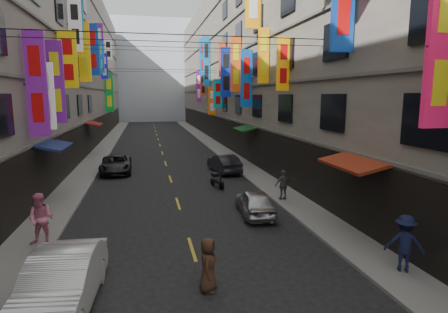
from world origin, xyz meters
name	(u,v)px	position (x,y,z in m)	size (l,w,h in m)	color
sidewalk_left	(99,154)	(-6.00, 42.00, 0.06)	(2.00, 90.00, 0.12)	slate
sidewalk_right	(222,151)	(6.00, 42.00, 0.06)	(2.00, 90.00, 0.12)	slate
building_row_left	(22,51)	(-11.99, 42.00, 9.49)	(10.14, 90.00, 19.00)	gray
building_row_right	(280,57)	(11.99, 42.00, 9.49)	(10.14, 90.00, 19.00)	gray
haze_block	(151,71)	(0.00, 92.00, 11.00)	(18.00, 8.00, 22.00)	#B5BFC9
shop_signage	(163,50)	(-0.04, 35.32, 9.07)	(14.00, 55.00, 12.06)	blue
street_awnings	(151,143)	(-1.26, 26.00, 3.00)	(13.99, 35.20, 0.41)	#16522B
overhead_cables	(167,45)	(0.00, 30.00, 8.80)	(14.00, 38.04, 1.24)	black
lane_markings	(164,158)	(0.00, 39.00, 0.00)	(0.12, 80.20, 0.01)	gold
scooter_far_right	(217,180)	(2.64, 27.03, 0.44)	(0.68, 1.78, 1.14)	black
car_left_mid	(61,284)	(-3.80, 14.71, 0.76)	(1.61, 4.63, 1.52)	white
car_left_far	(116,164)	(-3.73, 32.87, 0.65)	(2.14, 4.65, 1.29)	black
car_right_mid	(255,202)	(3.40, 21.38, 0.62)	(1.46, 3.64, 1.24)	#B8B8BD
car_right_far	(224,163)	(4.00, 31.41, 0.68)	(1.43, 4.11, 1.35)	#282830
pedestrian_lfar	(41,219)	(-5.40, 19.33, 1.09)	(0.94, 0.64, 1.93)	pink
pedestrian_rnear	(405,243)	(6.27, 14.70, 1.02)	(1.17, 0.60, 1.81)	#151939
pedestrian_rfar	(283,185)	(5.50, 23.21, 0.92)	(0.93, 0.53, 1.59)	#5C5C5E
pedestrian_crossing	(208,265)	(0.10, 14.95, 0.79)	(0.78, 0.53, 1.59)	#44291B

